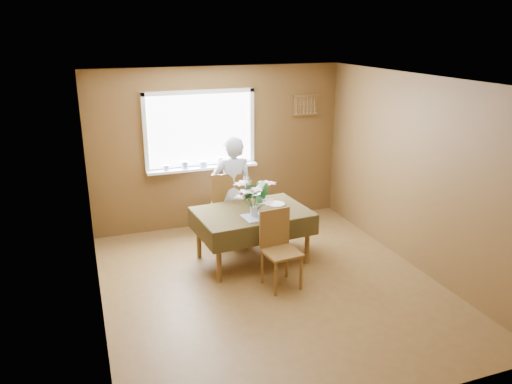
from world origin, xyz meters
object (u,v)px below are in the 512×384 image
object	(u,v)px
dining_table	(252,217)
flower_bouquet	(254,195)
chair_near	(278,245)
chair_far	(227,204)
seated_woman	(233,191)

from	to	relation	value
dining_table	flower_bouquet	bearing A→B (deg)	-106.23
flower_bouquet	chair_near	bearing A→B (deg)	-77.73
chair_far	chair_near	bearing A→B (deg)	110.36
seated_woman	chair_far	bearing A→B (deg)	-35.40
chair_far	flower_bouquet	xyz separation A→B (m)	(0.09, -0.93, 0.43)
chair_near	flower_bouquet	xyz separation A→B (m)	(-0.12, 0.55, 0.48)
seated_woman	flower_bouquet	world-z (taller)	seated_woman
chair_far	chair_near	size ratio (longest dim) A/B	1.12
chair_near	chair_far	bearing A→B (deg)	91.73
chair_far	flower_bouquet	world-z (taller)	flower_bouquet
flower_bouquet	seated_woman	bearing A→B (deg)	91.31
seated_woman	dining_table	bearing A→B (deg)	103.47
chair_far	chair_near	xyz separation A→B (m)	(0.21, -1.47, -0.06)
dining_table	chair_near	size ratio (longest dim) A/B	1.64
chair_far	dining_table	bearing A→B (deg)	111.88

